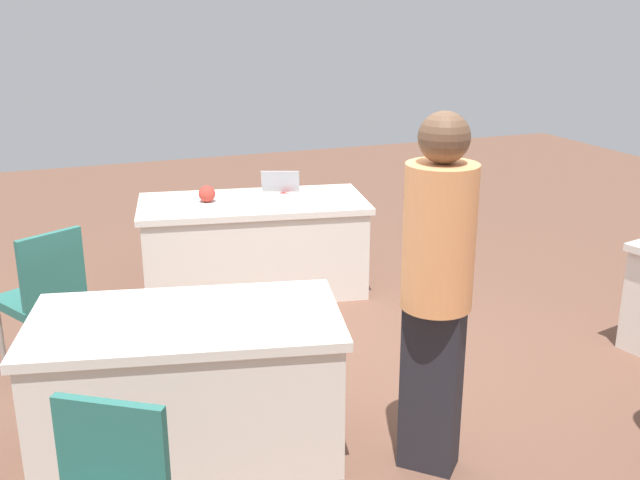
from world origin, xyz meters
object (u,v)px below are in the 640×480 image
at_px(chair_tucked_right, 44,292).
at_px(table_foreground, 254,245).
at_px(laptop_silver, 280,193).
at_px(yarn_ball, 207,194).
at_px(table_mid_left, 189,383).
at_px(scissors_red, 289,195).
at_px(person_presenter, 437,279).

bearing_deg(chair_tucked_right, table_foreground, 0.90).
relative_size(laptop_silver, yarn_ball, 3.00).
distance_m(table_foreground, table_mid_left, 2.30).
bearing_deg(table_foreground, scissors_red, -168.73).
bearing_deg(yarn_ball, laptop_silver, 172.85).
bearing_deg(yarn_ball, table_mid_left, 74.30).
xyz_separation_m(chair_tucked_right, scissors_red, (-1.95, -0.98, 0.21)).
bearing_deg(scissors_red, chair_tucked_right, -86.08).
bearing_deg(yarn_ball, chair_tucked_right, 38.39).
relative_size(table_mid_left, laptop_silver, 4.28).
bearing_deg(person_presenter, laptop_silver, -47.26).
relative_size(table_foreground, laptop_silver, 4.81).
relative_size(person_presenter, yarn_ball, 13.53).
bearing_deg(person_presenter, scissors_red, -49.21).
distance_m(laptop_silver, yarn_ball, 0.59).
relative_size(chair_tucked_right, yarn_ball, 7.12).
xyz_separation_m(table_mid_left, chair_tucked_right, (0.66, -1.18, 0.17)).
bearing_deg(laptop_silver, table_mid_left, 82.18).
bearing_deg(yarn_ball, scissors_red, 177.77).
relative_size(table_mid_left, person_presenter, 0.95).
height_order(table_mid_left, scissors_red, scissors_red).
bearing_deg(chair_tucked_right, yarn_ball, 9.82).
height_order(yarn_ball, scissors_red, yarn_ball).
bearing_deg(laptop_silver, chair_tucked_right, 48.49).
xyz_separation_m(person_presenter, scissors_red, (-0.20, -2.75, -0.26)).
relative_size(table_foreground, yarn_ball, 14.46).
xyz_separation_m(table_mid_left, laptop_silver, (-1.20, -2.11, 0.42)).
distance_m(chair_tucked_right, laptop_silver, 2.10).
height_order(person_presenter, yarn_ball, person_presenter).
xyz_separation_m(table_foreground, laptop_silver, (-0.24, -0.02, 0.42)).
xyz_separation_m(table_foreground, table_mid_left, (0.96, 2.09, 0.00)).
height_order(table_foreground, scissors_red, scissors_red).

